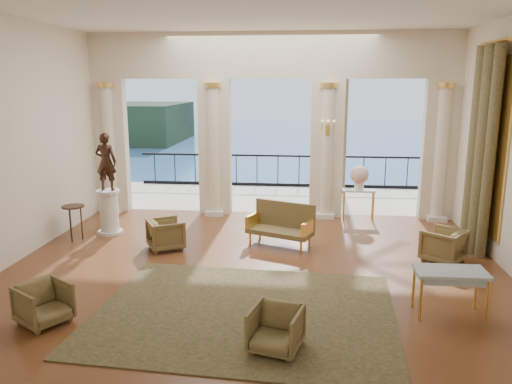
# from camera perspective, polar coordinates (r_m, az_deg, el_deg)

# --- Properties ---
(floor) EXTENTS (9.00, 9.00, 0.00)m
(floor) POSITION_cam_1_polar(r_m,az_deg,el_deg) (9.19, -0.20, -8.71)
(floor) COLOR #472412
(floor) RESTS_ON ground
(room_walls) EXTENTS (9.00, 9.00, 9.00)m
(room_walls) POSITION_cam_1_polar(r_m,az_deg,el_deg) (7.48, -1.12, 9.09)
(room_walls) COLOR #F5E8CD
(room_walls) RESTS_ON ground
(arcade) EXTENTS (9.00, 0.56, 4.50)m
(arcade) POSITION_cam_1_polar(r_m,az_deg,el_deg) (12.40, 1.65, 9.04)
(arcade) COLOR beige
(arcade) RESTS_ON ground
(terrace) EXTENTS (10.00, 3.60, 0.10)m
(terrace) POSITION_cam_1_polar(r_m,az_deg,el_deg) (14.74, 2.14, -0.77)
(terrace) COLOR #BAB29B
(terrace) RESTS_ON ground
(balustrade) EXTENTS (9.00, 0.06, 1.03)m
(balustrade) POSITION_cam_1_polar(r_m,az_deg,el_deg) (16.21, 2.52, 2.10)
(balustrade) COLOR black
(balustrade) RESTS_ON terrace
(palm_tree) EXTENTS (2.00, 2.00, 4.50)m
(palm_tree) POSITION_cam_1_polar(r_m,az_deg,el_deg) (15.19, 10.30, 15.17)
(palm_tree) COLOR #4C3823
(palm_tree) RESTS_ON terrace
(headland) EXTENTS (22.00, 18.00, 6.00)m
(headland) POSITION_cam_1_polar(r_m,az_deg,el_deg) (84.62, -15.80, 7.69)
(headland) COLOR black
(headland) RESTS_ON sea
(sea) EXTENTS (160.00, 160.00, 0.00)m
(sea) POSITION_cam_1_polar(r_m,az_deg,el_deg) (69.16, 5.00, 4.64)
(sea) COLOR #275799
(sea) RESTS_ON ground
(curtain) EXTENTS (0.33, 1.40, 4.09)m
(curtain) POSITION_cam_1_polar(r_m,az_deg,el_deg) (10.66, 24.33, 4.35)
(curtain) COLOR #4D4427
(curtain) RESTS_ON ground
(window_frame) EXTENTS (0.04, 1.60, 3.40)m
(window_frame) POSITION_cam_1_polar(r_m,az_deg,el_deg) (10.71, 25.32, 4.73)
(window_frame) COLOR #EDB74E
(window_frame) RESTS_ON room_walls
(wall_sconce) EXTENTS (0.30, 0.11, 0.33)m
(wall_sconce) POSITION_cam_1_polar(r_m,az_deg,el_deg) (12.09, 8.21, 7.15)
(wall_sconce) COLOR #EDB74E
(wall_sconce) RESTS_ON arcade
(rug) EXTENTS (4.55, 3.65, 0.02)m
(rug) POSITION_cam_1_polar(r_m,az_deg,el_deg) (7.54, -1.30, -13.56)
(rug) COLOR #2D3519
(rug) RESTS_ON ground
(armchair_a) EXTENTS (0.82, 0.84, 0.64)m
(armchair_a) POSITION_cam_1_polar(r_m,az_deg,el_deg) (7.71, -23.12, -11.47)
(armchair_a) COLOR #4A4023
(armchair_a) RESTS_ON ground
(armchair_b) EXTENTS (0.74, 0.71, 0.63)m
(armchair_b) POSITION_cam_1_polar(r_m,az_deg,el_deg) (6.47, 2.27, -15.18)
(armchair_b) COLOR #4A4023
(armchair_b) RESTS_ON ground
(armchair_c) EXTENTS (0.92, 0.93, 0.70)m
(armchair_c) POSITION_cam_1_polar(r_m,az_deg,el_deg) (10.04, 20.64, -5.57)
(armchair_c) COLOR #4A4023
(armchair_c) RESTS_ON ground
(armchair_d) EXTENTS (0.87, 0.88, 0.68)m
(armchair_d) POSITION_cam_1_polar(r_m,az_deg,el_deg) (10.27, -10.26, -4.60)
(armchair_d) COLOR #4A4023
(armchair_d) RESTS_ON ground
(settee) EXTENTS (1.45, 1.04, 0.89)m
(settee) POSITION_cam_1_polar(r_m,az_deg,el_deg) (10.36, 2.95, -3.70)
(settee) COLOR #4A4023
(settee) RESTS_ON ground
(game_table) EXTENTS (1.01, 0.56, 0.69)m
(game_table) POSITION_cam_1_polar(r_m,az_deg,el_deg) (7.77, 21.37, -8.81)
(game_table) COLOR #99B4C4
(game_table) RESTS_ON ground
(pedestal) EXTENTS (0.54, 0.54, 1.00)m
(pedestal) POSITION_cam_1_polar(r_m,az_deg,el_deg) (11.55, -16.43, -2.30)
(pedestal) COLOR silver
(pedestal) RESTS_ON ground
(statue) EXTENTS (0.47, 0.31, 1.26)m
(statue) POSITION_cam_1_polar(r_m,az_deg,el_deg) (11.32, -16.78, 3.33)
(statue) COLOR #311E15
(statue) RESTS_ON pedestal
(console_table) EXTENTS (0.80, 0.31, 0.75)m
(console_table) POSITION_cam_1_polar(r_m,az_deg,el_deg) (12.44, 11.66, -0.32)
(console_table) COLOR silver
(console_table) RESTS_ON ground
(urn) EXTENTS (0.45, 0.45, 0.59)m
(urn) POSITION_cam_1_polar(r_m,az_deg,el_deg) (12.35, 11.75, 1.79)
(urn) COLOR white
(urn) RESTS_ON console_table
(side_table) EXTENTS (0.47, 0.47, 0.76)m
(side_table) POSITION_cam_1_polar(r_m,az_deg,el_deg) (11.27, -20.16, -2.02)
(side_table) COLOR black
(side_table) RESTS_ON ground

